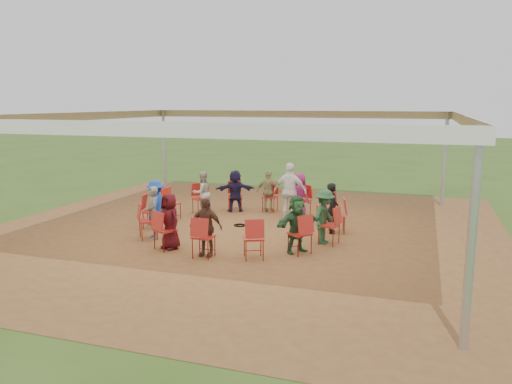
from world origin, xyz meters
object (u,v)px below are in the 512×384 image
(chair_4, at_px, (270,197))
(person_seated_10, at_px, (297,224))
(person_seated_9, at_px, (206,227))
(laptop, at_px, (318,218))
(chair_9, at_px, (148,221))
(person_seated_4, at_px, (235,191))
(chair_3, at_px, (302,201))
(chair_1, at_px, (337,216))
(person_seated_7, at_px, (153,213))
(person_seated_2, at_px, (299,195))
(chair_7, at_px, (171,204))
(person_seated_0, at_px, (325,217))
(chair_12, at_px, (254,238))
(person_seated_1, at_px, (332,208))
(chair_13, at_px, (300,234))
(chair_10, at_px, (165,230))
(chair_6, at_px, (201,199))
(chair_11, at_px, (204,237))
(person_seated_5, at_px, (202,193))
(chair_8, at_px, (152,212))
(chair_5, at_px, (235,196))
(chair_0, at_px, (329,225))
(chair_2, at_px, (326,207))
(person_seated_3, at_px, (269,191))
(person_seated_8, at_px, (170,221))
(person_seated_6, at_px, (156,204))
(cable_coil, at_px, (240,225))
(standing_person, at_px, (290,191))

(chair_4, xyz_separation_m, person_seated_10, (1.79, -3.84, 0.20))
(person_seated_9, bearing_deg, person_seated_10, 25.71)
(laptop, bearing_deg, chair_9, 117.46)
(person_seated_9, distance_m, laptop, 2.76)
(person_seated_4, bearing_deg, chair_3, 157.32)
(chair_4, bearing_deg, chair_1, 141.43)
(person_seated_7, bearing_deg, person_seated_2, 102.86)
(chair_7, xyz_separation_m, person_seated_0, (4.59, -1.05, 0.20))
(chair_12, height_order, person_seated_1, person_seated_1)
(person_seated_4, distance_m, person_seated_9, 4.47)
(person_seated_2, bearing_deg, chair_13, 129.74)
(chair_10, height_order, chair_12, same)
(person_seated_2, bearing_deg, chair_10, 90.00)
(laptop, bearing_deg, person_seated_9, 144.15)
(laptop, bearing_deg, chair_6, 76.31)
(chair_4, height_order, chair_10, same)
(chair_12, relative_size, person_seated_7, 0.70)
(chair_1, height_order, person_seated_7, person_seated_7)
(chair_11, bearing_deg, person_seated_5, 115.01)
(chair_8, xyz_separation_m, person_seated_2, (3.35, 2.60, 0.20))
(chair_5, height_order, person_seated_4, person_seated_4)
(chair_0, bearing_deg, chair_2, 25.71)
(chair_7, height_order, person_seated_3, person_seated_3)
(chair_2, height_order, chair_6, same)
(chair_4, distance_m, person_seated_2, 1.07)
(chair_1, xyz_separation_m, person_seated_10, (-0.56, -1.97, 0.20))
(chair_0, height_order, chair_10, same)
(chair_12, bearing_deg, chair_1, 38.57)
(person_seated_4, distance_m, person_seated_7, 3.58)
(chair_5, distance_m, person_seated_3, 1.07)
(person_seated_3, bearing_deg, chair_9, 63.58)
(person_seated_8, bearing_deg, chair_5, 116.42)
(person_seated_6, bearing_deg, person_seated_7, 12.86)
(person_seated_2, bearing_deg, chair_1, 157.32)
(chair_12, bearing_deg, person_seated_9, 160.77)
(chair_13, bearing_deg, chair_9, 128.57)
(person_seated_10, bearing_deg, chair_10, 143.26)
(chair_3, bearing_deg, chair_6, 38.57)
(chair_10, bearing_deg, chair_4, 102.86)
(chair_0, xyz_separation_m, cable_coil, (-2.58, 0.95, -0.43))
(chair_0, relative_size, chair_6, 1.00)
(chair_5, xyz_separation_m, person_seated_2, (2.04, -0.11, 0.20))
(chair_9, relative_size, cable_coil, 2.31)
(laptop, bearing_deg, chair_2, 18.22)
(chair_7, height_order, person_seated_4, person_seated_4)
(person_seated_0, relative_size, standing_person, 0.79)
(chair_5, height_order, person_seated_1, person_seated_1)
(chair_10, height_order, chair_11, same)
(chair_12, relative_size, person_seated_3, 0.70)
(chair_3, relative_size, person_seated_5, 0.70)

